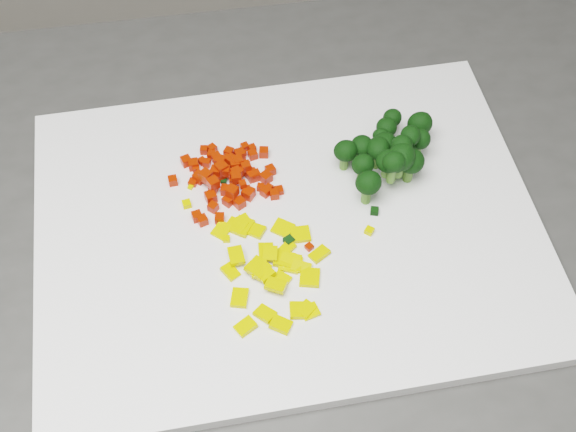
{
  "coord_description": "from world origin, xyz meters",
  "views": [
    {
      "loc": [
        -0.37,
        0.19,
        1.53
      ],
      "look_at": [
        -0.35,
        0.64,
        0.92
      ],
      "focal_mm": 50.0,
      "sensor_mm": 36.0,
      "label": 1
    }
  ],
  "objects_px": {
    "cutting_board": "(288,226)",
    "carrot_pile": "(224,174)",
    "pepper_pile": "(258,269)",
    "broccoli_pile": "(394,157)"
  },
  "relations": [
    {
      "from": "cutting_board",
      "to": "carrot_pile",
      "type": "xyz_separation_m",
      "value": [
        -0.06,
        0.05,
        0.02
      ]
    },
    {
      "from": "carrot_pile",
      "to": "pepper_pile",
      "type": "relative_size",
      "value": 0.86
    },
    {
      "from": "carrot_pile",
      "to": "pepper_pile",
      "type": "distance_m",
      "value": 0.11
    },
    {
      "from": "pepper_pile",
      "to": "broccoli_pile",
      "type": "height_order",
      "value": "broccoli_pile"
    },
    {
      "from": "carrot_pile",
      "to": "broccoli_pile",
      "type": "relative_size",
      "value": 0.83
    },
    {
      "from": "cutting_board",
      "to": "pepper_pile",
      "type": "relative_size",
      "value": 3.88
    },
    {
      "from": "carrot_pile",
      "to": "broccoli_pile",
      "type": "xyz_separation_m",
      "value": [
        0.17,
        0.0,
        0.01
      ]
    },
    {
      "from": "carrot_pile",
      "to": "broccoli_pile",
      "type": "height_order",
      "value": "broccoli_pile"
    },
    {
      "from": "cutting_board",
      "to": "broccoli_pile",
      "type": "xyz_separation_m",
      "value": [
        0.11,
        0.05,
        0.04
      ]
    },
    {
      "from": "cutting_board",
      "to": "broccoli_pile",
      "type": "height_order",
      "value": "broccoli_pile"
    }
  ]
}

